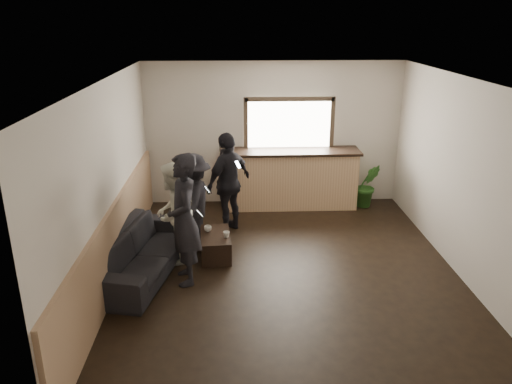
{
  "coord_description": "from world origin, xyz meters",
  "views": [
    {
      "loc": [
        -0.75,
        -6.58,
        3.62
      ],
      "look_at": [
        -0.45,
        0.4,
        1.12
      ],
      "focal_mm": 35.0,
      "sensor_mm": 36.0,
      "label": 1
    }
  ],
  "objects_px": {
    "person_b": "(173,214)",
    "potted_plant": "(367,185)",
    "bar_counter": "(289,175)",
    "person_a": "(184,220)",
    "person_d": "(229,182)",
    "sofa": "(141,252)",
    "person_c": "(194,201)",
    "coffee_table": "(216,245)",
    "cup_a": "(208,229)",
    "cup_b": "(226,235)"
  },
  "relations": [
    {
      "from": "coffee_table",
      "to": "cup_b",
      "type": "relative_size",
      "value": 8.12
    },
    {
      "from": "person_b",
      "to": "coffee_table",
      "type": "bearing_deg",
      "value": 117.66
    },
    {
      "from": "bar_counter",
      "to": "cup_b",
      "type": "distance_m",
      "value": 2.56
    },
    {
      "from": "bar_counter",
      "to": "person_a",
      "type": "height_order",
      "value": "bar_counter"
    },
    {
      "from": "bar_counter",
      "to": "person_d",
      "type": "xyz_separation_m",
      "value": [
        -1.17,
        -1.12,
        0.24
      ]
    },
    {
      "from": "cup_a",
      "to": "potted_plant",
      "type": "distance_m",
      "value": 3.59
    },
    {
      "from": "sofa",
      "to": "person_a",
      "type": "bearing_deg",
      "value": -99.45
    },
    {
      "from": "person_c",
      "to": "person_b",
      "type": "bearing_deg",
      "value": -16.89
    },
    {
      "from": "cup_a",
      "to": "person_d",
      "type": "distance_m",
      "value": 1.06
    },
    {
      "from": "coffee_table",
      "to": "cup_a",
      "type": "bearing_deg",
      "value": 135.25
    },
    {
      "from": "sofa",
      "to": "person_d",
      "type": "distance_m",
      "value": 2.05
    },
    {
      "from": "coffee_table",
      "to": "person_c",
      "type": "xyz_separation_m",
      "value": [
        -0.34,
        0.41,
        0.59
      ]
    },
    {
      "from": "potted_plant",
      "to": "coffee_table",
      "type": "bearing_deg",
      "value": -145.16
    },
    {
      "from": "person_c",
      "to": "person_d",
      "type": "distance_m",
      "value": 0.82
    },
    {
      "from": "cup_b",
      "to": "person_a",
      "type": "relative_size",
      "value": 0.05
    },
    {
      "from": "person_c",
      "to": "bar_counter",
      "type": "bearing_deg",
      "value": 143.61
    },
    {
      "from": "cup_a",
      "to": "potted_plant",
      "type": "xyz_separation_m",
      "value": [
        3.04,
        1.91,
        0.03
      ]
    },
    {
      "from": "cup_b",
      "to": "person_b",
      "type": "xyz_separation_m",
      "value": [
        -0.79,
        -0.04,
        0.38
      ]
    },
    {
      "from": "coffee_table",
      "to": "person_b",
      "type": "distance_m",
      "value": 0.88
    },
    {
      "from": "coffee_table",
      "to": "person_a",
      "type": "height_order",
      "value": "person_a"
    },
    {
      "from": "bar_counter",
      "to": "coffee_table",
      "type": "xyz_separation_m",
      "value": [
        -1.38,
        -2.13,
        -0.46
      ]
    },
    {
      "from": "cup_b",
      "to": "person_a",
      "type": "height_order",
      "value": "person_a"
    },
    {
      "from": "coffee_table",
      "to": "cup_a",
      "type": "height_order",
      "value": "cup_a"
    },
    {
      "from": "potted_plant",
      "to": "cup_a",
      "type": "bearing_deg",
      "value": -147.86
    },
    {
      "from": "bar_counter",
      "to": "person_c",
      "type": "bearing_deg",
      "value": -135.14
    },
    {
      "from": "bar_counter",
      "to": "sofa",
      "type": "bearing_deg",
      "value": -133.01
    },
    {
      "from": "coffee_table",
      "to": "person_c",
      "type": "distance_m",
      "value": 0.8
    },
    {
      "from": "bar_counter",
      "to": "coffee_table",
      "type": "height_order",
      "value": "bar_counter"
    },
    {
      "from": "coffee_table",
      "to": "cup_a",
      "type": "xyz_separation_m",
      "value": [
        -0.12,
        0.12,
        0.23
      ]
    },
    {
      "from": "person_a",
      "to": "bar_counter",
      "type": "bearing_deg",
      "value": 135.95
    },
    {
      "from": "person_c",
      "to": "potted_plant",
      "type": "bearing_deg",
      "value": 125.2
    },
    {
      "from": "bar_counter",
      "to": "person_d",
      "type": "height_order",
      "value": "bar_counter"
    },
    {
      "from": "sofa",
      "to": "cup_a",
      "type": "xyz_separation_m",
      "value": [
        0.95,
        0.62,
        0.08
      ]
    },
    {
      "from": "potted_plant",
      "to": "sofa",
      "type": "bearing_deg",
      "value": -147.58
    },
    {
      "from": "potted_plant",
      "to": "person_c",
      "type": "height_order",
      "value": "person_c"
    },
    {
      "from": "person_b",
      "to": "potted_plant",
      "type": "bearing_deg",
      "value": 134.69
    },
    {
      "from": "cup_b",
      "to": "person_d",
      "type": "distance_m",
      "value": 1.23
    },
    {
      "from": "bar_counter",
      "to": "person_a",
      "type": "relative_size",
      "value": 1.43
    },
    {
      "from": "sofa",
      "to": "person_d",
      "type": "bearing_deg",
      "value": -28.05
    },
    {
      "from": "sofa",
      "to": "cup_b",
      "type": "distance_m",
      "value": 1.3
    },
    {
      "from": "potted_plant",
      "to": "person_b",
      "type": "bearing_deg",
      "value": -148.17
    },
    {
      "from": "cup_a",
      "to": "cup_b",
      "type": "bearing_deg",
      "value": -39.38
    },
    {
      "from": "person_b",
      "to": "person_c",
      "type": "distance_m",
      "value": 0.63
    },
    {
      "from": "cup_a",
      "to": "person_b",
      "type": "bearing_deg",
      "value": -150.11
    },
    {
      "from": "sofa",
      "to": "person_c",
      "type": "bearing_deg",
      "value": -26.43
    },
    {
      "from": "cup_b",
      "to": "bar_counter",
      "type": "bearing_deg",
      "value": 61.75
    },
    {
      "from": "sofa",
      "to": "person_c",
      "type": "distance_m",
      "value": 1.24
    },
    {
      "from": "cup_a",
      "to": "person_a",
      "type": "height_order",
      "value": "person_a"
    },
    {
      "from": "person_c",
      "to": "person_d",
      "type": "bearing_deg",
      "value": 146.27
    },
    {
      "from": "cup_a",
      "to": "bar_counter",
      "type": "bearing_deg",
      "value": 53.11
    }
  ]
}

